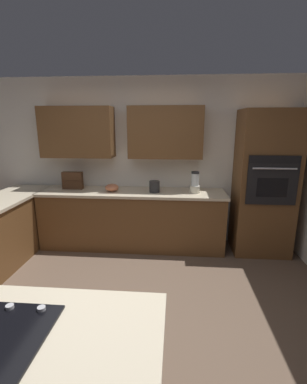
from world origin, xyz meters
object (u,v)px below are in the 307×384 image
Objects in this scene: mixing_bowl at (112,188)px; spice_rack at (73,180)px; kettle at (154,187)px; blender at (195,184)px; wall_oven at (264,184)px.

spice_rack reaches higher than mixing_bowl.
blender is at bearing 180.00° from kettle.
spice_rack is (2.90, -0.08, -0.02)m from wall_oven.
wall_oven is 6.68× the size of spice_rack.
wall_oven is 12.42× the size of kettle.
kettle is (-0.65, 0.00, 0.03)m from mixing_bowl.
blender reaches higher than spice_rack.
blender is 1.90× the size of kettle.
kettle is at bearing 180.00° from mixing_bowl.
wall_oven is 1.60m from kettle.
mixing_bowl is (2.25, 0.02, -0.09)m from wall_oven.
wall_oven reaches higher than kettle.
spice_rack is 1.31m from kettle.
mixing_bowl is 0.66× the size of spice_rack.
wall_oven is 6.54× the size of blender.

